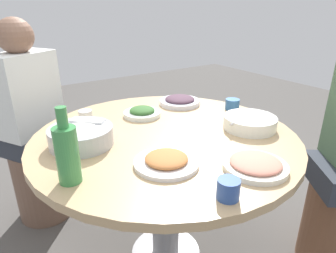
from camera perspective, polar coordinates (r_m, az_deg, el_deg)
name	(u,v)px	position (r m, az deg, el deg)	size (l,w,h in m)	color
round_dining_table	(165,159)	(1.43, -0.51, -6.18)	(1.21, 1.21, 0.73)	#99999E
rice_bowl	(81,136)	(1.31, -16.24, -1.70)	(0.27, 0.27, 0.09)	#B2B5BA
soup_bowl	(250,123)	(1.47, 15.36, 0.68)	(0.27, 0.25, 0.06)	white
dish_greens	(142,112)	(1.59, -4.96, 2.72)	(0.20, 0.20, 0.05)	white
dish_tofu_braise	(167,161)	(1.11, -0.28, -6.55)	(0.25, 0.25, 0.04)	white
dish_eggplant	(180,101)	(1.77, 2.26, 4.93)	(0.24, 0.24, 0.05)	white
dish_shrimp	(255,164)	(1.13, 16.35, -6.95)	(0.23, 0.23, 0.04)	silver
green_bottle	(67,153)	(1.03, -18.72, -4.82)	(0.08, 0.08, 0.26)	#3D8C4A
tea_cup_near	(228,189)	(0.95, 11.44, -11.64)	(0.07, 0.07, 0.07)	#2C4C98
tea_cup_far	(232,104)	(1.72, 12.19, 4.18)	(0.08, 0.08, 0.06)	#2C5E98
tea_cup_side	(86,115)	(1.58, -15.48, 2.04)	(0.07, 0.07, 0.05)	silver
stool_for_diner_right	(43,182)	(2.09, -22.82, -9.76)	(0.33, 0.33, 0.46)	brown
diner_right	(27,99)	(1.87, -25.33, 4.69)	(0.45, 0.46, 0.76)	#2D333D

